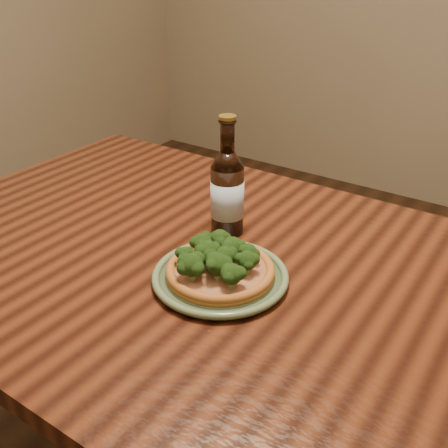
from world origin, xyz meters
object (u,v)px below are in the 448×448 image
Objects in this scene: plate at (220,277)px; pizza at (220,266)px; beer_bottle at (227,191)px; table at (251,313)px.

pizza is (-0.00, -0.00, 0.02)m from plate.
plate is 0.02m from pizza.
beer_bottle reaches higher than plate.
beer_bottle is at bearing 140.13° from table.
beer_bottle is at bearing 120.13° from plate.
beer_bottle is (-0.13, 0.11, 0.19)m from table.
table is at bearing 55.02° from pizza.
plate is (-0.04, -0.05, 0.10)m from table.
pizza is at bearing -124.98° from table.
beer_bottle is at bearing 119.75° from pizza.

